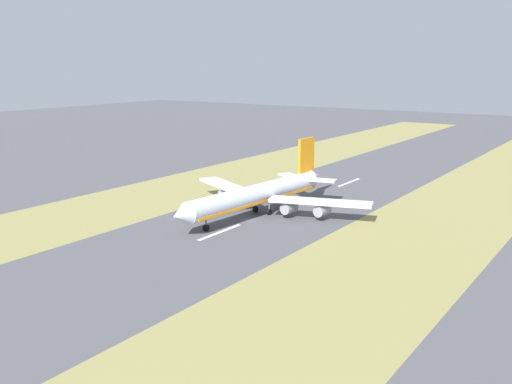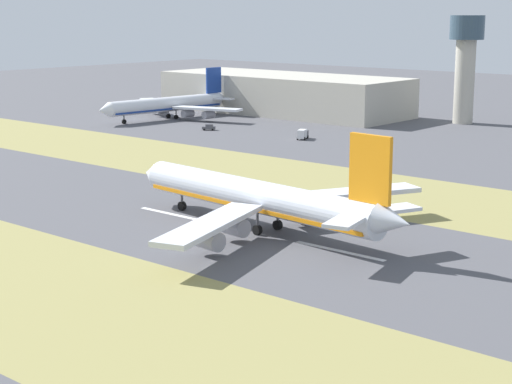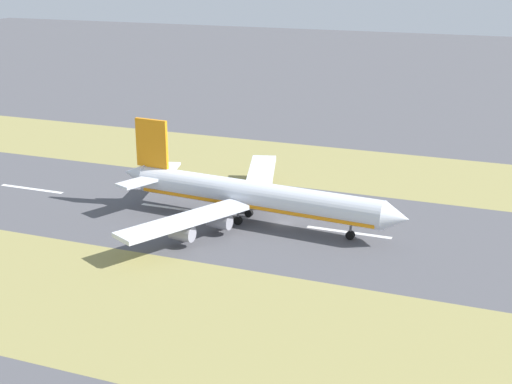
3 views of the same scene
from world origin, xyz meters
The scene contains 7 objects.
ground_plane centered at (0.00, 0.00, 0.00)m, with size 800.00×800.00×0.00m, color #4C4C51.
grass_median_west centered at (-45.00, 0.00, 0.00)m, with size 40.00×600.00×0.01m, color olive.
grass_median_east centered at (45.00, 0.00, 0.00)m, with size 40.00×600.00×0.01m, color olive.
centreline_dash_near centered at (0.00, -65.53, 0.01)m, with size 1.20×18.00×0.01m, color silver.
centreline_dash_mid centered at (0.00, -25.53, 0.01)m, with size 1.20×18.00×0.01m, color silver.
centreline_dash_far centered at (0.00, 14.47, 0.01)m, with size 1.20×18.00×0.01m, color silver.
airplane_main_jet centered at (1.67, -7.43, 6.02)m, with size 63.90×67.22×20.20m.
Camera 1 is at (-91.80, 135.60, 43.83)m, focal length 42.00 mm.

